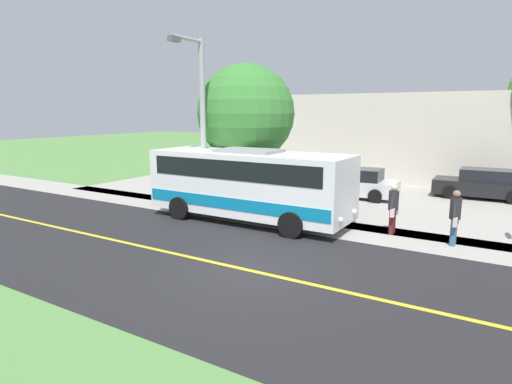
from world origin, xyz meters
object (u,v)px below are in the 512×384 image
parked_car_near (353,183)px  commercial_building (431,135)px  pedestrian_with_bags (455,216)px  pedestrian_waiting (393,207)px  tree_curbside (246,114)px  parked_car_far (483,184)px  street_light_pole (201,118)px  shuttle_bus_front (249,182)px

parked_car_near → commercial_building: (-10.15, 1.81, 1.95)m
pedestrian_with_bags → pedestrian_waiting: (-0.32, -2.00, -0.02)m
tree_curbside → parked_car_far: bearing=126.0°
parked_car_near → parked_car_far: 6.32m
street_light_pole → parked_car_far: bearing=133.1°
shuttle_bus_front → parked_car_near: shuttle_bus_front is taller
pedestrian_waiting → commercial_building: commercial_building is taller
street_light_pole → tree_curbside: 2.61m
pedestrian_waiting → street_light_pole: size_ratio=0.25×
shuttle_bus_front → commercial_building: (-16.84, 3.70, 1.09)m
shuttle_bus_front → parked_car_near: 7.01m
pedestrian_with_bags → pedestrian_waiting: pedestrian_with_bags is taller
street_light_pole → parked_car_far: (-9.37, 9.99, -3.26)m
pedestrian_with_bags → tree_curbside: 9.94m
parked_car_far → tree_curbside: (6.83, -9.41, 3.42)m
street_light_pole → tree_curbside: (-2.54, 0.58, 0.16)m
street_light_pole → tree_curbside: bearing=167.1°
parked_car_far → street_light_pole: bearing=-46.9°
shuttle_bus_front → street_light_pole: street_light_pole is taller
pedestrian_with_bags → tree_curbside: bearing=-103.0°
street_light_pole → parked_car_near: 8.42m
parked_car_near → parked_car_far: size_ratio=1.01×
shuttle_bus_front → pedestrian_with_bags: bearing=95.7°
street_light_pole → commercial_building: street_light_pole is taller
street_light_pole → shuttle_bus_front: bearing=83.1°
pedestrian_waiting → commercial_building: bearing=-174.4°
parked_car_near → commercial_building: 10.49m
parked_car_near → tree_curbside: tree_curbside is taller
shuttle_bus_front → pedestrian_with_bags: 7.30m
tree_curbside → commercial_building: tree_curbside is taller
shuttle_bus_front → tree_curbside: (-2.84, -1.95, 2.57)m
parked_car_near → parked_car_far: same height
parked_car_near → pedestrian_waiting: bearing=30.7°
pedestrian_with_bags → parked_car_near: bearing=-138.1°
pedestrian_waiting → parked_car_near: size_ratio=0.39×
shuttle_bus_front → commercial_building: size_ratio=0.46×
shuttle_bus_front → street_light_pole: 3.51m
shuttle_bus_front → pedestrian_waiting: shuttle_bus_front is taller
pedestrian_waiting → street_light_pole: bearing=-84.6°
pedestrian_waiting → tree_curbside: bearing=-104.0°
commercial_building → shuttle_bus_front: bearing=-12.4°
pedestrian_with_bags → commercial_building: bearing=-167.6°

